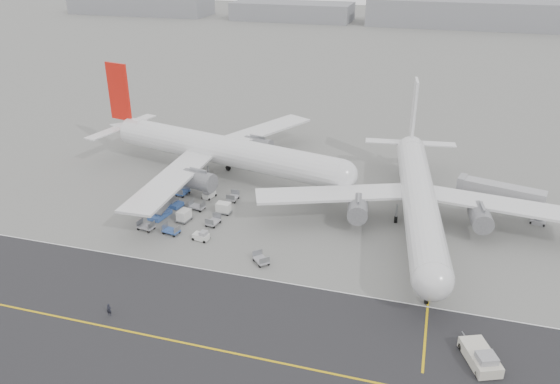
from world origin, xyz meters
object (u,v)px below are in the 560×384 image
(airliner_b, at_px, (418,195))
(ground_crew_a, at_px, (109,310))
(pushback_tug, at_px, (481,357))
(airliner_a, at_px, (219,149))
(jet_bridge, at_px, (502,193))

(airliner_b, height_order, ground_crew_a, airliner_b)
(airliner_b, relative_size, pushback_tug, 7.15)
(airliner_a, bearing_deg, jet_bridge, -78.94)
(airliner_a, distance_m, pushback_tug, 65.43)
(pushback_tug, bearing_deg, airliner_b, 83.49)
(ground_crew_a, bearing_deg, jet_bridge, 34.48)
(pushback_tug, height_order, ground_crew_a, pushback_tug)
(jet_bridge, relative_size, ground_crew_a, 8.90)
(airliner_a, xyz_separation_m, ground_crew_a, (3.29, -46.66, -5.11))
(pushback_tug, distance_m, ground_crew_a, 46.53)
(airliner_a, distance_m, airliner_b, 41.35)
(airliner_b, bearing_deg, jet_bridge, 23.12)
(ground_crew_a, bearing_deg, airliner_b, 37.90)
(jet_bridge, height_order, ground_crew_a, jet_bridge)
(airliner_a, bearing_deg, ground_crew_a, -163.15)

